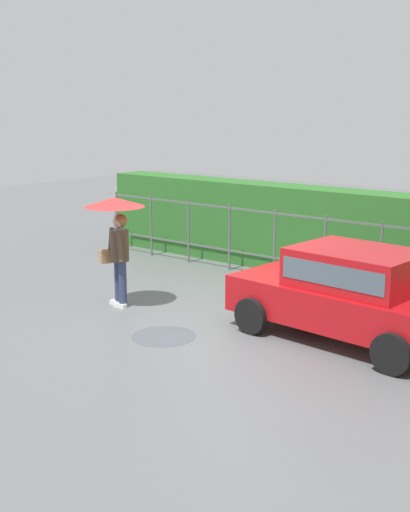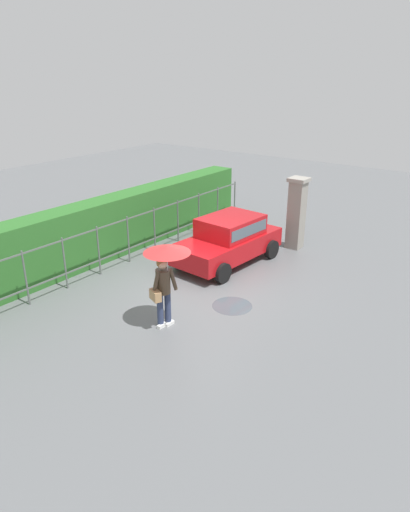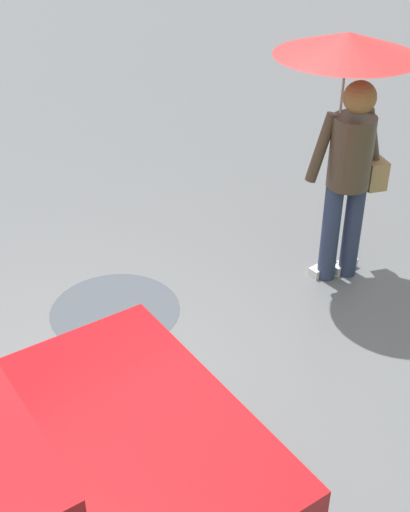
# 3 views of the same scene
# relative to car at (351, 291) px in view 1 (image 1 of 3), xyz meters

# --- Properties ---
(ground_plane) EXTENTS (40.00, 40.00, 0.00)m
(ground_plane) POSITION_rel_car_xyz_m (-1.98, -0.57, -0.80)
(ground_plane) COLOR slate
(car) EXTENTS (3.84, 2.09, 1.48)m
(car) POSITION_rel_car_xyz_m (0.00, 0.00, 0.00)
(car) COLOR #B71116
(car) RESTS_ON ground
(pedestrian) EXTENTS (1.09, 1.09, 2.05)m
(pedestrian) POSITION_rel_car_xyz_m (-4.15, -1.05, 0.73)
(pedestrian) COLOR #2D3856
(pedestrian) RESTS_ON ground
(fence_section) EXTENTS (12.11, 0.05, 1.50)m
(fence_section) POSITION_rel_car_xyz_m (-1.87, 2.52, 0.02)
(fence_section) COLOR #59605B
(fence_section) RESTS_ON ground
(hedge_row) EXTENTS (13.06, 0.90, 1.90)m
(hedge_row) POSITION_rel_car_xyz_m (-1.87, 3.48, 0.15)
(hedge_row) COLOR #2D6B28
(hedge_row) RESTS_ON ground
(puddle_near) EXTENTS (1.04, 1.04, 0.00)m
(puddle_near) POSITION_rel_car_xyz_m (-2.39, -1.75, -0.80)
(puddle_near) COLOR #4C545B
(puddle_near) RESTS_ON ground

